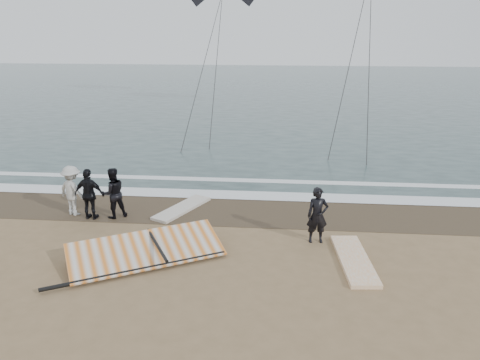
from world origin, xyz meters
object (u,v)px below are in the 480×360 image
(board_cream, at_px, (182,208))
(sail_rig, at_px, (146,250))
(man_main, at_px, (317,215))
(board_white, at_px, (354,260))

(board_cream, xyz_separation_m, sail_rig, (-0.28, -3.39, 0.14))
(man_main, relative_size, sail_rig, 0.39)
(man_main, distance_m, board_white, 1.66)
(man_main, bearing_deg, board_white, -57.52)
(man_main, xyz_separation_m, sail_rig, (-4.68, -1.35, -0.63))
(man_main, height_order, board_white, man_main)
(board_white, distance_m, board_cream, 6.20)
(board_cream, distance_m, sail_rig, 3.41)
(man_main, bearing_deg, sail_rig, -171.04)
(man_main, relative_size, board_cream, 0.67)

